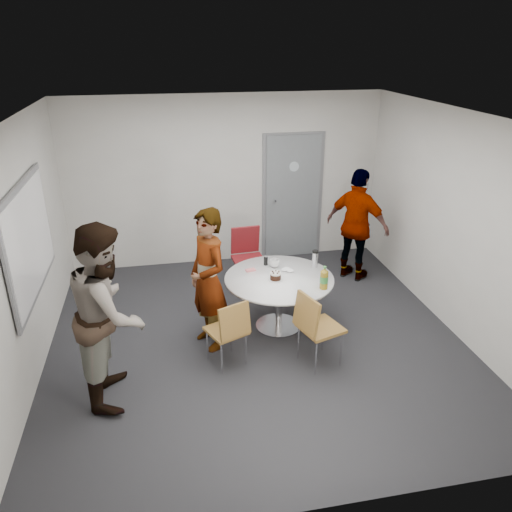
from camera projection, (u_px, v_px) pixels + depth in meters
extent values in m
plane|color=black|center=(256.00, 339.00, 6.23)|extent=(5.00, 5.00, 0.00)
plane|color=silver|center=(256.00, 117.00, 5.14)|extent=(5.00, 5.00, 0.00)
plane|color=silver|center=(226.00, 181.00, 7.93)|extent=(5.00, 0.00, 5.00)
plane|color=silver|center=(23.00, 256.00, 5.24)|extent=(0.00, 5.00, 5.00)
plane|color=silver|center=(456.00, 224.00, 6.13)|extent=(0.00, 5.00, 5.00)
plane|color=silver|center=(326.00, 371.00, 3.44)|extent=(5.00, 0.00, 5.00)
cube|color=slate|center=(293.00, 198.00, 8.23)|extent=(0.90, 0.05, 2.05)
cube|color=slate|center=(292.00, 197.00, 8.25)|extent=(1.02, 0.04, 2.12)
cylinder|color=#B2BFC6|center=(294.00, 167.00, 7.99)|extent=(0.16, 0.01, 0.16)
cylinder|color=silver|center=(275.00, 200.00, 8.12)|extent=(0.04, 0.14, 0.04)
cube|color=slate|center=(29.00, 240.00, 5.39)|extent=(0.03, 1.90, 1.25)
cube|color=white|center=(31.00, 240.00, 5.39)|extent=(0.01, 1.78, 1.13)
cylinder|color=white|center=(279.00, 278.00, 6.22)|extent=(1.36, 1.36, 0.03)
cylinder|color=silver|center=(279.00, 303.00, 6.36)|extent=(0.09, 0.09, 0.66)
cylinder|color=silver|center=(278.00, 325.00, 6.49)|extent=(0.58, 0.58, 0.02)
cylinder|color=white|center=(275.00, 279.00, 6.15)|extent=(0.18, 0.18, 0.01)
cylinder|color=black|center=(276.00, 277.00, 6.13)|extent=(0.13, 0.13, 0.07)
cylinder|color=white|center=(276.00, 273.00, 6.11)|extent=(0.14, 0.14, 0.02)
cylinder|color=olive|center=(324.00, 280.00, 5.90)|extent=(0.10, 0.10, 0.22)
cylinder|color=#35863C|center=(324.00, 279.00, 5.89)|extent=(0.10, 0.10, 0.08)
cone|color=olive|center=(325.00, 270.00, 5.84)|extent=(0.09, 0.09, 0.05)
cylinder|color=#429244|center=(325.00, 267.00, 5.83)|extent=(0.04, 0.04, 0.02)
imported|color=white|center=(275.00, 263.00, 6.48)|extent=(0.18, 0.18, 0.10)
cylinder|color=black|center=(266.00, 261.00, 6.53)|extent=(0.05, 0.05, 0.12)
cylinder|color=silver|center=(315.00, 260.00, 6.46)|extent=(0.08, 0.08, 0.20)
cylinder|color=black|center=(315.00, 252.00, 6.41)|extent=(0.08, 0.08, 0.03)
cube|color=#ED767B|center=(250.00, 270.00, 6.38)|extent=(0.14, 0.09, 0.02)
ellipsoid|color=white|center=(287.00, 270.00, 6.37)|extent=(0.19, 0.19, 0.03)
cube|color=brown|center=(226.00, 331.00, 5.62)|extent=(0.52, 0.52, 0.03)
cube|color=brown|center=(235.00, 321.00, 5.39)|extent=(0.38, 0.23, 0.38)
cylinder|color=silver|center=(231.00, 336.00, 5.91)|extent=(0.02, 0.02, 0.42)
cylinder|color=silver|center=(207.00, 344.00, 5.74)|extent=(0.02, 0.02, 0.42)
cylinder|color=silver|center=(246.00, 348.00, 5.67)|extent=(0.02, 0.02, 0.42)
cylinder|color=silver|center=(222.00, 358.00, 5.50)|extent=(0.02, 0.02, 0.42)
cube|color=brown|center=(321.00, 328.00, 5.60)|extent=(0.54, 0.54, 0.04)
cube|color=brown|center=(306.00, 314.00, 5.42)|extent=(0.21, 0.42, 0.41)
cylinder|color=silver|center=(341.00, 348.00, 5.64)|extent=(0.02, 0.02, 0.46)
cylinder|color=silver|center=(323.00, 334.00, 5.91)|extent=(0.02, 0.02, 0.46)
cylinder|color=silver|center=(316.00, 357.00, 5.48)|extent=(0.02, 0.02, 0.46)
cylinder|color=silver|center=(298.00, 342.00, 5.76)|extent=(0.02, 0.02, 0.46)
cube|color=maroon|center=(249.00, 260.00, 7.25)|extent=(0.48, 0.48, 0.04)
cube|color=maroon|center=(245.00, 240.00, 7.34)|extent=(0.43, 0.13, 0.42)
cylinder|color=silver|center=(240.00, 282.00, 7.15)|extent=(0.02, 0.02, 0.48)
cylinder|color=silver|center=(264.00, 279.00, 7.24)|extent=(0.02, 0.02, 0.48)
cylinder|color=silver|center=(234.00, 271.00, 7.46)|extent=(0.02, 0.02, 0.48)
cylinder|color=silver|center=(257.00, 269.00, 7.55)|extent=(0.02, 0.02, 0.48)
imported|color=#A5C6EA|center=(208.00, 280.00, 5.79)|extent=(0.62, 0.74, 1.73)
imported|color=white|center=(108.00, 313.00, 4.94)|extent=(0.76, 0.95, 1.90)
imported|color=black|center=(357.00, 226.00, 7.48)|extent=(0.98, 1.04, 1.72)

